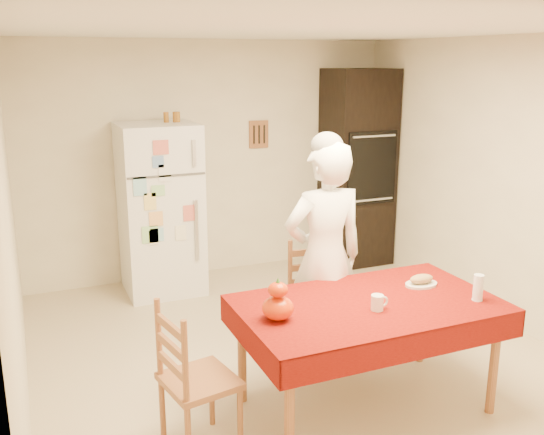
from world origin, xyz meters
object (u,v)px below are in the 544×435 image
seated_woman (324,259)px  pumpkin_lower (278,308)px  refrigerator (160,209)px  dining_table (368,312)px  chair_far (316,297)px  wine_glass (478,288)px  oven_cabinet (357,168)px  chair_left (190,375)px  coffee_mug (377,303)px  bread_plate (421,284)px

seated_woman → pumpkin_lower: (-0.64, -0.62, -0.04)m
refrigerator → seated_woman: size_ratio=0.97×
dining_table → chair_far: 0.80m
chair_far → wine_glass: (0.66, -1.02, 0.34)m
oven_cabinet → chair_far: size_ratio=2.32×
chair_left → coffee_mug: size_ratio=9.50×
coffee_mug → bread_plate: bearing=25.4°
chair_left → bread_plate: size_ratio=3.96×
seated_woman → wine_glass: seated_woman is taller
seated_woman → wine_glass: (0.69, -0.85, -0.02)m
dining_table → coffee_mug: coffee_mug is taller
chair_far → wine_glass: 1.27m
oven_cabinet → wine_glass: (-0.84, -2.97, -0.25)m
refrigerator → wine_glass: 3.26m
chair_far → coffee_mug: 0.96m
bread_plate → refrigerator: bearing=116.2°
coffee_mug → bread_plate: 0.57m
chair_far → pumpkin_lower: size_ratio=4.86×
wine_glass → seated_woman: bearing=128.8°
coffee_mug → seated_woman: bearing=89.3°
dining_table → coffee_mug: bearing=-97.0°
refrigerator → pumpkin_lower: refrigerator is taller
dining_table → bread_plate: size_ratio=7.08×
pumpkin_lower → oven_cabinet: bearing=51.6°
refrigerator → bread_plate: bearing=-63.8°
refrigerator → pumpkin_lower: size_ratio=8.70×
dining_table → seated_woman: seated_woman is taller
refrigerator → seated_woman: bearing=-70.1°
refrigerator → chair_left: 2.76m
oven_cabinet → chair_far: 2.53m
chair_left → wine_glass: 1.94m
seated_woman → bread_plate: bearing=137.5°
coffee_mug → wine_glass: bearing=-9.6°
oven_cabinet → seated_woman: bearing=-125.8°
chair_far → seated_woman: 0.41m
coffee_mug → wine_glass: 0.71m
oven_cabinet → chair_left: size_ratio=2.32×
oven_cabinet → refrigerator: bearing=-178.8°
chair_left → pumpkin_lower: 0.65m
refrigerator → coffee_mug: bearing=-75.2°
chair_left → wine_glass: size_ratio=5.40×
refrigerator → wine_glass: (1.44, -2.93, -0.00)m
dining_table → seated_woman: 0.63m
oven_cabinet → dining_table: (-1.52, -2.73, -0.41)m
chair_far → pumpkin_lower: (-0.67, -0.79, 0.33)m
chair_left → seated_woman: 1.41m
pumpkin_lower → chair_left: bearing=-179.7°
chair_far → bread_plate: chair_far is taller
refrigerator → coffee_mug: (0.74, -2.81, -0.04)m
pumpkin_lower → wine_glass: bearing=-10.0°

